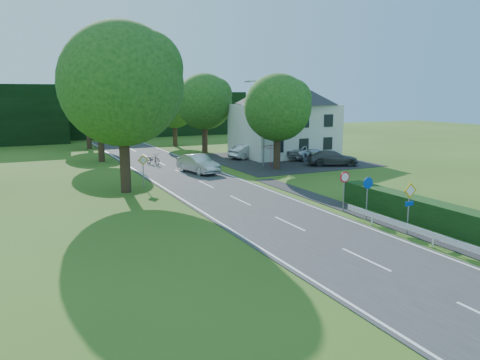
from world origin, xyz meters
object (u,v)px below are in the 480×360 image
moving_car (198,164)px  parked_car_silver_a (248,152)px  motorcycle (153,159)px  parked_car_grey (333,158)px  streetlight (262,119)px  parked_car_silver_b (305,151)px  parasol (271,155)px

moving_car → parked_car_silver_a: moving_car is taller
motorcycle → parked_car_grey: (15.35, -7.91, 0.15)m
moving_car → motorcycle: 6.69m
motorcycle → streetlight: bearing=-52.3°
streetlight → moving_car: size_ratio=1.69×
parked_car_silver_b → streetlight: bearing=88.7°
motorcycle → parked_car_silver_b: 15.80m
motorcycle → moving_car: bearing=-90.9°
parked_car_silver_b → parasol: 6.66m
moving_car → parked_car_silver_a: size_ratio=1.09×
motorcycle → parked_car_grey: 17.27m
parked_car_grey → motorcycle: bearing=86.9°
streetlight → parked_car_silver_a: (1.24, 5.49, -3.71)m
parasol → parked_car_silver_a: bearing=84.8°
streetlight → parked_car_silver_a: bearing=77.3°
moving_car → parked_car_silver_b: moving_car is taller
streetlight → moving_car: streetlight is taller
parked_car_grey → parasol: 5.99m
parked_car_silver_a → parasol: parasol is taller
moving_car → parked_car_grey: size_ratio=0.98×
parked_car_grey → parked_car_silver_b: bearing=22.0°
motorcycle → parked_car_silver_a: (10.24, 0.01, 0.17)m
streetlight → parked_car_silver_b: (6.54, 2.67, -3.67)m
motorcycle → parked_car_silver_b: size_ratio=0.39×
streetlight → parked_car_grey: streetlight is taller
parked_car_silver_a → parasol: 6.03m
motorcycle → parasol: (9.69, -5.98, 0.51)m
parked_car_silver_a → parked_car_grey: parked_car_silver_a is taller
moving_car → parked_car_grey: bearing=-18.8°
streetlight → parasol: size_ratio=3.38×
parked_car_silver_b → parasol: bearing=95.0°
parked_car_silver_a → parked_car_grey: bearing=-164.9°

